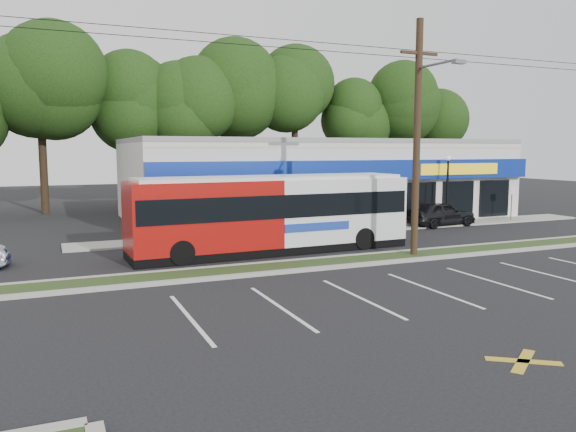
% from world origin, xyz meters
% --- Properties ---
extents(ground, '(120.00, 120.00, 0.00)m').
position_xyz_m(ground, '(0.00, 0.00, 0.00)').
color(ground, black).
rests_on(ground, ground).
extents(grass_strip, '(40.00, 1.60, 0.12)m').
position_xyz_m(grass_strip, '(0.00, 1.00, 0.06)').
color(grass_strip, '#283B18').
rests_on(grass_strip, ground).
extents(curb_south, '(40.00, 0.25, 0.14)m').
position_xyz_m(curb_south, '(0.00, 0.15, 0.07)').
color(curb_south, '#9E9E93').
rests_on(curb_south, ground).
extents(curb_north, '(40.00, 0.25, 0.14)m').
position_xyz_m(curb_north, '(0.00, 1.85, 0.07)').
color(curb_north, '#9E9E93').
rests_on(curb_north, ground).
extents(sidewalk, '(32.00, 2.20, 0.10)m').
position_xyz_m(sidewalk, '(5.00, 9.00, 0.05)').
color(sidewalk, '#9E9E93').
rests_on(sidewalk, ground).
extents(strip_mall, '(25.00, 12.55, 5.30)m').
position_xyz_m(strip_mall, '(5.50, 15.91, 2.65)').
color(strip_mall, silver).
rests_on(strip_mall, ground).
extents(utility_pole, '(50.00, 2.77, 10.00)m').
position_xyz_m(utility_pole, '(2.83, 0.93, 5.41)').
color(utility_pole, black).
rests_on(utility_pole, ground).
extents(lamp_post, '(0.30, 0.30, 4.25)m').
position_xyz_m(lamp_post, '(11.00, 8.80, 2.67)').
color(lamp_post, black).
rests_on(lamp_post, ground).
extents(sign_post, '(0.45, 0.10, 2.23)m').
position_xyz_m(sign_post, '(16.00, 8.57, 1.56)').
color(sign_post, '#59595E').
rests_on(sign_post, ground).
extents(tree_line, '(46.76, 6.76, 11.83)m').
position_xyz_m(tree_line, '(4.00, 26.00, 8.42)').
color(tree_line, black).
rests_on(tree_line, ground).
extents(metrobus, '(12.92, 3.14, 3.45)m').
position_xyz_m(metrobus, '(-2.19, 4.50, 1.83)').
color(metrobus, '#9A0F0B').
rests_on(metrobus, ground).
extents(car_dark, '(4.55, 2.09, 1.51)m').
position_xyz_m(car_dark, '(10.32, 8.50, 0.76)').
color(car_dark, black).
rests_on(car_dark, ground).
extents(pedestrian_a, '(0.73, 0.52, 1.86)m').
position_xyz_m(pedestrian_a, '(4.25, 8.50, 0.93)').
color(pedestrian_a, white).
rests_on(pedestrian_a, ground).
extents(pedestrian_b, '(1.01, 0.95, 1.65)m').
position_xyz_m(pedestrian_b, '(3.59, 8.50, 0.82)').
color(pedestrian_b, beige).
rests_on(pedestrian_b, ground).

